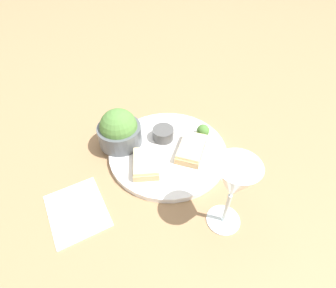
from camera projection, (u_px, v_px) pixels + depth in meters
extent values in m
plane|color=#93704C|center=(168.00, 153.00, 0.66)|extent=(4.00, 4.00, 0.00)
cylinder|color=white|center=(168.00, 152.00, 0.66)|extent=(0.29, 0.29, 0.01)
cylinder|color=#4C5156|center=(120.00, 135.00, 0.65)|extent=(0.11, 0.11, 0.05)
sphere|color=#4C7A38|center=(119.00, 127.00, 0.64)|extent=(0.09, 0.09, 0.09)
cylinder|color=#4C4C4C|center=(165.00, 133.00, 0.67)|extent=(0.05, 0.05, 0.03)
cylinder|color=beige|center=(165.00, 130.00, 0.67)|extent=(0.04, 0.04, 0.01)
cube|color=tan|center=(191.00, 150.00, 0.64)|extent=(0.11, 0.10, 0.02)
cube|color=beige|center=(192.00, 146.00, 0.63)|extent=(0.11, 0.10, 0.01)
cube|color=tan|center=(146.00, 165.00, 0.61)|extent=(0.10, 0.07, 0.02)
cube|color=beige|center=(146.00, 161.00, 0.60)|extent=(0.09, 0.07, 0.01)
cylinder|color=silver|center=(223.00, 220.00, 0.53)|extent=(0.07, 0.07, 0.01)
cylinder|color=silver|center=(227.00, 208.00, 0.50)|extent=(0.01, 0.01, 0.08)
cone|color=silver|center=(235.00, 181.00, 0.44)|extent=(0.08, 0.08, 0.08)
sphere|color=#477533|center=(203.00, 131.00, 0.68)|extent=(0.03, 0.03, 0.03)
cube|color=white|center=(77.00, 210.00, 0.54)|extent=(0.16, 0.14, 0.01)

